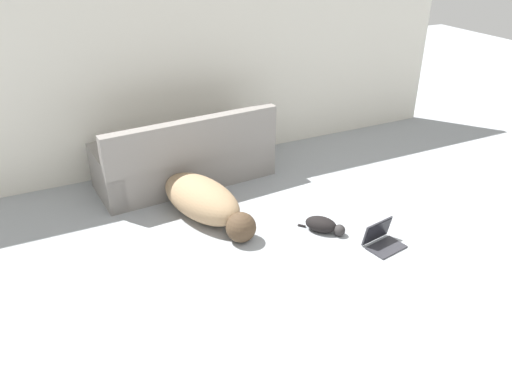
% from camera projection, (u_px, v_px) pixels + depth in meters
% --- Properties ---
extents(ground_plane, '(20.00, 20.00, 0.00)m').
position_uv_depth(ground_plane, '(403.00, 368.00, 3.52)').
color(ground_plane, '#999EA3').
extents(wall_back, '(7.13, 0.06, 2.49)m').
position_uv_depth(wall_back, '(199.00, 64.00, 6.07)').
color(wall_back, silver).
rests_on(wall_back, ground_plane).
extents(couch, '(2.11, 0.96, 0.88)m').
position_uv_depth(couch, '(186.00, 161.00, 5.92)').
color(couch, gray).
rests_on(couch, ground_plane).
extents(dog, '(0.82, 1.60, 0.42)m').
position_uv_depth(dog, '(205.00, 201.00, 5.21)').
color(dog, '#A38460').
rests_on(dog, ground_plane).
extents(cat, '(0.38, 0.42, 0.16)m').
position_uv_depth(cat, '(324.00, 225.00, 5.03)').
color(cat, black).
rests_on(cat, ground_plane).
extents(laptop_open, '(0.40, 0.34, 0.24)m').
position_uv_depth(laptop_open, '(381.00, 238.00, 4.83)').
color(laptop_open, '#2D2D33').
rests_on(laptop_open, ground_plane).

